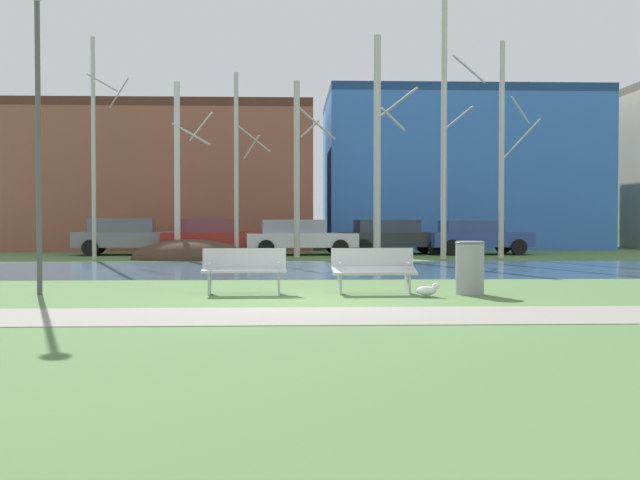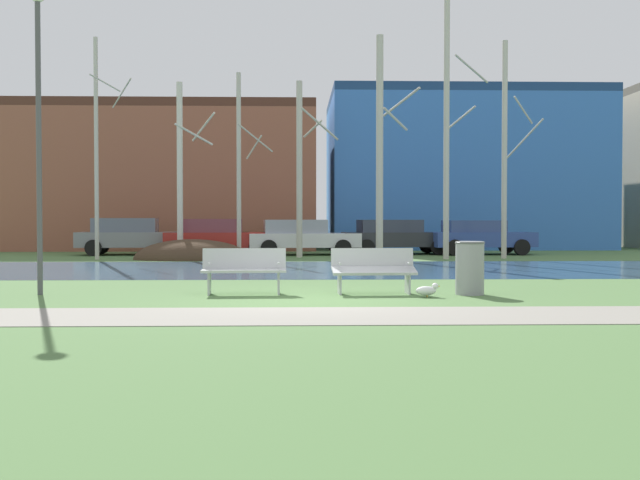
{
  "view_description": "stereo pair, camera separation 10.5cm",
  "coord_description": "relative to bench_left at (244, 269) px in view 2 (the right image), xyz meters",
  "views": [
    {
      "loc": [
        -0.34,
        -13.37,
        1.42
      ],
      "look_at": [
        0.22,
        1.74,
        1.02
      ],
      "focal_mm": 43.09,
      "sensor_mm": 36.0,
      "label": 1
    },
    {
      "loc": [
        -0.23,
        -13.38,
        1.42
      ],
      "look_at": [
        0.22,
        1.74,
        1.02
      ],
      "focal_mm": 43.09,
      "sensor_mm": 36.0,
      "label": 2
    }
  ],
  "objects": [
    {
      "name": "parked_hatch_third_white",
      "position": [
        1.18,
        16.15,
        0.28
      ],
      "size": [
        4.55,
        2.41,
        1.42
      ],
      "color": "silver",
      "rests_on": "ground"
    },
    {
      "name": "ground_plane",
      "position": [
        1.24,
        8.74,
        -0.47
      ],
      "size": [
        120.0,
        120.0,
        0.0
      ],
      "primitive_type": "plane",
      "color": "#4C703D"
    },
    {
      "name": "birch_center_right",
      "position": [
        3.99,
        12.68,
        3.59
      ],
      "size": [
        1.57,
        2.42,
        7.98
      ],
      "color": "#BCB7A8",
      "rests_on": "ground"
    },
    {
      "name": "parked_suv_fifth_blue",
      "position": [
        8.42,
        16.25,
        0.27
      ],
      "size": [
        4.26,
        2.24,
        1.39
      ],
      "color": "#2D4793",
      "rests_on": "ground"
    },
    {
      "name": "parked_van_nearest_grey",
      "position": [
        -5.64,
        16.45,
        0.31
      ],
      "size": [
        4.6,
        2.36,
        1.48
      ],
      "color": "slate",
      "rests_on": "ground"
    },
    {
      "name": "birch_right",
      "position": [
        6.4,
        12.77,
        4.23
      ],
      "size": [
        1.59,
        2.5,
        9.28
      ],
      "color": "#BCB7A8",
      "rests_on": "ground"
    },
    {
      "name": "birch_left",
      "position": [
        -3.22,
        13.54,
        2.84
      ],
      "size": [
        1.43,
        2.52,
        6.43
      ],
      "color": "beige",
      "rests_on": "ground"
    },
    {
      "name": "parked_wagon_fourth_dark",
      "position": [
        5.05,
        16.7,
        0.28
      ],
      "size": [
        4.59,
        2.39,
        1.41
      ],
      "color": "#282B30",
      "rests_on": "ground"
    },
    {
      "name": "trash_bin",
      "position": [
        4.29,
        -0.21,
        0.05
      ],
      "size": [
        0.56,
        0.56,
        1.01
      ],
      "color": "gray",
      "rests_on": "ground"
    },
    {
      "name": "seagull",
      "position": [
        3.39,
        -0.71,
        -0.34
      ],
      "size": [
        0.45,
        0.17,
        0.26
      ],
      "color": "white",
      "rests_on": "ground"
    },
    {
      "name": "bench_left",
      "position": [
        0.0,
        0.0,
        0.0
      ],
      "size": [
        1.62,
        0.62,
        0.87
      ],
      "color": "#B2B5B7",
      "rests_on": "ground"
    },
    {
      "name": "paved_path_strip",
      "position": [
        1.24,
        -3.37,
        -0.47
      ],
      "size": [
        60.0,
        2.11,
        0.01
      ],
      "primitive_type": "cube",
      "color": "gray",
      "rests_on": "ground"
    },
    {
      "name": "birch_far_right",
      "position": [
        8.63,
        13.22,
        3.54
      ],
      "size": [
        1.53,
        2.38,
        7.93
      ],
      "color": "#BCB7A8",
      "rests_on": "ground"
    },
    {
      "name": "parked_sedan_second_red",
      "position": [
        -2.16,
        16.01,
        0.29
      ],
      "size": [
        4.48,
        2.26,
        1.45
      ],
      "color": "maroon",
      "rests_on": "ground"
    },
    {
      "name": "birch_center",
      "position": [
        1.14,
        14.23,
        2.93
      ],
      "size": [
        1.58,
        2.33,
        6.62
      ],
      "color": "#BCB7A8",
      "rests_on": "ground"
    },
    {
      "name": "streetlamp",
      "position": [
        -3.86,
        0.02,
        3.37
      ],
      "size": [
        0.32,
        0.32,
        5.83
      ],
      "color": "#4C4C51",
      "rests_on": "ground"
    },
    {
      "name": "birch_far_left",
      "position": [
        -6.07,
        12.83,
        3.56
      ],
      "size": [
        1.37,
        2.16,
        7.87
      ],
      "color": "#BCB7A8",
      "rests_on": "ground"
    },
    {
      "name": "building_blue_store",
      "position": [
        9.34,
        24.9,
        3.39
      ],
      "size": [
        13.25,
        9.34,
        7.72
      ],
      "color": "#3870C6",
      "rests_on": "ground"
    },
    {
      "name": "bench_right",
      "position": [
        2.47,
        0.0,
        0.0
      ],
      "size": [
        1.62,
        0.62,
        0.87
      ],
      "color": "#B2B5B7",
      "rests_on": "ground"
    },
    {
      "name": "birch_center_left",
      "position": [
        -1.08,
        13.52,
        2.97
      ],
      "size": [
        1.34,
        2.09,
        6.78
      ],
      "color": "#BCB7A8",
      "rests_on": "ground"
    },
    {
      "name": "river_band",
      "position": [
        1.24,
        7.35,
        -0.47
      ],
      "size": [
        80.0,
        7.79,
        0.01
      ],
      "primitive_type": "cube",
      "color": "#33516B",
      "rests_on": "ground"
    },
    {
      "name": "building_brick_low",
      "position": [
        -5.98,
        23.21,
        2.95
      ],
      "size": [
        15.69,
        7.43,
        6.84
      ],
      "color": "brown",
      "rests_on": "ground"
    },
    {
      "name": "soil_mound",
      "position": [
        -2.72,
        12.8,
        -0.47
      ],
      "size": [
        4.18,
        2.44,
        1.44
      ],
      "primitive_type": "ellipsoid",
      "color": "#423021",
      "rests_on": "ground"
    }
  ]
}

